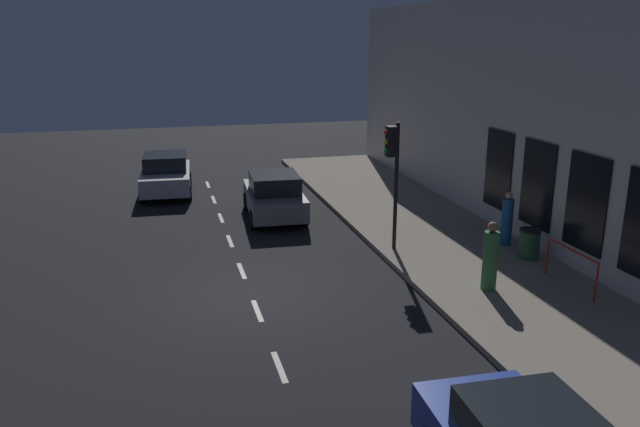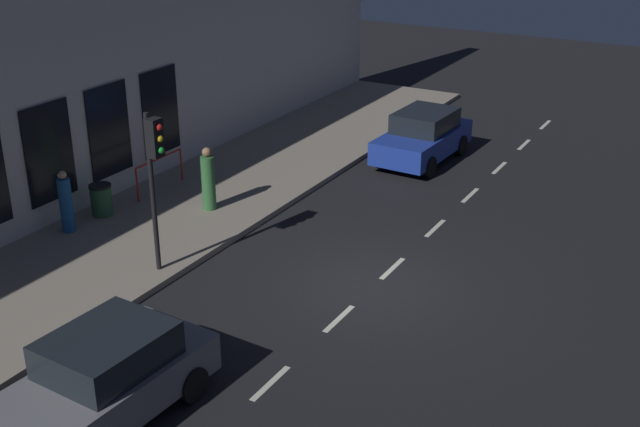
{
  "view_description": "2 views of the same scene",
  "coord_description": "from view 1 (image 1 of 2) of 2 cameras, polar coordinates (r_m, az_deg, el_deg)",
  "views": [
    {
      "loc": [
        -1.95,
        -13.98,
        6.08
      ],
      "look_at": [
        2.18,
        1.6,
        1.45
      ],
      "focal_mm": 34.75,
      "sensor_mm": 36.0,
      "label": 1
    },
    {
      "loc": [
        -6.8,
        14.41,
        8.56
      ],
      "look_at": [
        1.34,
        0.03,
        1.48
      ],
      "focal_mm": 45.76,
      "sensor_mm": 36.0,
      "label": 2
    }
  ],
  "objects": [
    {
      "name": "ground_plane",
      "position": [
        15.37,
        -6.4,
        -7.37
      ],
      "size": [
        60.0,
        60.0,
        0.0
      ],
      "primitive_type": "plane",
      "color": "black"
    },
    {
      "name": "red_railing",
      "position": [
        16.23,
        22.13,
        -3.95
      ],
      "size": [
        0.05,
        1.94,
        0.97
      ],
      "color": "red",
      "rests_on": "sidewalk"
    },
    {
      "name": "building_facade",
      "position": [
        17.8,
        22.65,
        7.01
      ],
      "size": [
        0.65,
        32.0,
        7.35
      ],
      "color": "beige",
      "rests_on": "ground"
    },
    {
      "name": "sidewalk",
      "position": [
        17.29,
        14.6,
        -4.84
      ],
      "size": [
        4.5,
        32.0,
        0.15
      ],
      "color": "gray",
      "rests_on": "ground"
    },
    {
      "name": "parked_car_0",
      "position": [
        21.36,
        -4.23,
        1.64
      ],
      "size": [
        2.07,
        3.92,
        1.58
      ],
      "rotation": [
        0.0,
        0.0,
        -0.06
      ],
      "color": "slate",
      "rests_on": "ground"
    },
    {
      "name": "pedestrian_0",
      "position": [
        15.44,
        15.41,
        -4.0
      ],
      "size": [
        0.41,
        0.41,
        1.71
      ],
      "rotation": [
        0.0,
        0.0,
        2.99
      ],
      "color": "#336B38",
      "rests_on": "sidewalk"
    },
    {
      "name": "lane_centre_line",
      "position": [
        14.47,
        -5.8,
        -8.89
      ],
      "size": [
        0.12,
        27.2,
        0.01
      ],
      "color": "beige",
      "rests_on": "ground"
    },
    {
      "name": "pedestrian_1",
      "position": [
        18.9,
        16.84,
        -0.62
      ],
      "size": [
        0.44,
        0.44,
        1.59
      ],
      "rotation": [
        0.0,
        0.0,
        5.82
      ],
      "color": "#1E5189",
      "rests_on": "sidewalk"
    },
    {
      "name": "parked_car_1",
      "position": [
        25.4,
        -14.01,
        3.53
      ],
      "size": [
        2.12,
        3.99,
        1.58
      ],
      "rotation": [
        0.0,
        0.0,
        3.08
      ],
      "color": "#B7B7BC",
      "rests_on": "ground"
    },
    {
      "name": "trash_bin",
      "position": [
        18.04,
        18.72,
        -2.63
      ],
      "size": [
        0.58,
        0.58,
        0.83
      ],
      "color": "#2D5633",
      "rests_on": "sidewalk"
    },
    {
      "name": "traffic_light",
      "position": [
        17.38,
        6.7,
        5.08
      ],
      "size": [
        0.46,
        0.32,
        3.65
      ],
      "color": "black",
      "rests_on": "sidewalk"
    }
  ]
}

